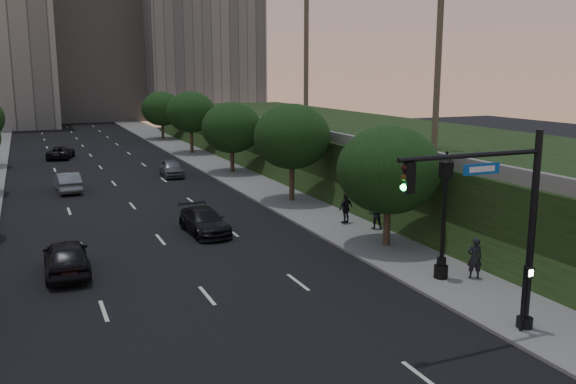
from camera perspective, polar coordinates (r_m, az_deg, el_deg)
name	(u,v)px	position (r m, az deg, el deg)	size (l,w,h in m)	color
ground	(249,347)	(20.57, -3.64, -14.30)	(160.00, 160.00, 0.00)	black
road_surface	(117,188)	(48.71, -15.67, 0.37)	(16.00, 140.00, 0.02)	black
sidewalk_right	(243,178)	(51.02, -4.21, 1.32)	(4.50, 140.00, 0.15)	slate
embankment	(377,151)	(53.96, 8.37, 3.84)	(18.00, 90.00, 4.00)	black
parapet_wall	(288,127)	(49.78, 0.03, 6.07)	(0.35, 90.00, 0.70)	slate
office_block_mid	(91,48)	(120.19, -17.98, 12.71)	(22.00, 18.00, 26.00)	#A19D94
office_block_right	(194,20)	(117.80, -8.76, 15.60)	(20.00, 22.00, 36.00)	gray
tree_right_a	(389,170)	(30.74, 9.40, 2.05)	(5.20, 5.20, 6.24)	#38281C
tree_right_b	(292,137)	(41.19, 0.37, 5.21)	(5.20, 5.20, 6.74)	#38281C
tree_right_c	(232,128)	(53.34, -5.29, 6.01)	(5.20, 5.20, 6.24)	#38281C
tree_right_d	(191,112)	(66.71, -9.08, 7.40)	(5.20, 5.20, 6.74)	#38281C
tree_right_e	(162,109)	(81.33, -11.73, 7.63)	(5.20, 5.20, 6.24)	#38281C
traffic_signal_mast	(507,232)	(21.27, 19.78, -3.55)	(5.68, 0.56, 7.00)	black
street_lamp	(443,222)	(26.50, 14.34, -2.69)	(0.64, 0.64, 5.62)	black
pedestrian_signal	(525,292)	(22.22, 21.29, -8.72)	(0.30, 0.33, 2.50)	black
sedan_near_left	(66,257)	(28.74, -20.02, -5.73)	(1.89, 4.70, 1.60)	black
sedan_mid_left	(68,182)	(48.20, -19.92, 0.89)	(1.57, 4.51, 1.49)	slate
sedan_far_left	(61,152)	(66.72, -20.49, 3.48)	(2.15, 4.65, 1.29)	black
sedan_near_right	(204,221)	(34.04, -7.84, -2.74)	(1.93, 4.74, 1.38)	black
sedan_far_right	(171,168)	(52.91, -10.85, 2.22)	(1.72, 4.28, 1.46)	#5B5D62
pedestrian_a	(475,258)	(27.26, 17.06, -5.92)	(0.65, 0.43, 1.79)	black
pedestrian_b	(376,214)	(34.49, 8.22, -2.07)	(0.80, 0.63, 1.65)	black
pedestrian_c	(346,208)	(35.48, 5.44, -1.52)	(1.04, 0.43, 1.78)	black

